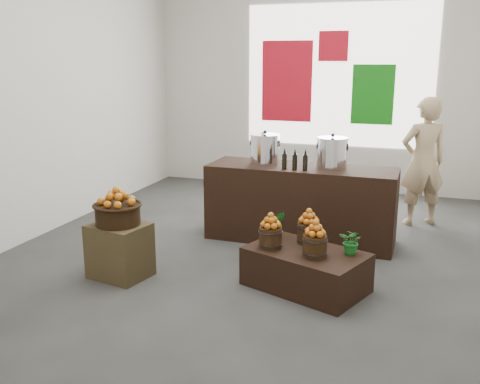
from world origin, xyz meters
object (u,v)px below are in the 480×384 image
(crate, at_px, (120,251))
(wicker_basket, at_px, (118,215))
(counter, at_px, (301,204))
(stock_pot_center, at_px, (332,154))
(stock_pot_left, at_px, (265,150))
(display_table, at_px, (306,269))
(shopper, at_px, (423,162))

(crate, xyz_separation_m, wicker_basket, (0.00, 0.00, 0.40))
(counter, height_order, stock_pot_center, stock_pot_center)
(counter, relative_size, stock_pot_left, 6.47)
(stock_pot_center, bearing_deg, display_table, -89.75)
(stock_pot_center, bearing_deg, wicker_basket, -137.37)
(wicker_basket, xyz_separation_m, stock_pot_left, (1.09, 1.81, 0.46))
(stock_pot_center, distance_m, shopper, 1.64)
(crate, distance_m, stock_pot_center, 2.79)
(crate, distance_m, wicker_basket, 0.40)
(display_table, relative_size, counter, 0.49)
(display_table, relative_size, stock_pot_center, 3.19)
(display_table, xyz_separation_m, counter, (-0.38, 1.47, 0.28))
(wicker_basket, bearing_deg, crate, 0.00)
(stock_pot_left, bearing_deg, shopper, 31.84)
(wicker_basket, relative_size, stock_pot_left, 1.28)
(display_table, distance_m, stock_pot_center, 1.74)
(counter, xyz_separation_m, stock_pot_center, (0.38, -0.01, 0.67))
(crate, bearing_deg, counter, 48.87)
(crate, relative_size, wicker_basket, 1.25)
(counter, bearing_deg, shopper, 40.69)
(crate, relative_size, display_table, 0.50)
(shopper, bearing_deg, display_table, 40.48)
(display_table, distance_m, stock_pot_left, 1.96)
(wicker_basket, distance_m, stock_pot_left, 2.16)
(counter, xyz_separation_m, shopper, (1.45, 1.21, 0.41))
(stock_pot_center, relative_size, shopper, 0.20)
(crate, relative_size, counter, 0.25)
(stock_pot_left, bearing_deg, stock_pot_center, -0.88)
(stock_pot_left, bearing_deg, wicker_basket, -121.02)
(crate, distance_m, display_table, 1.99)
(crate, bearing_deg, stock_pot_left, 58.98)
(crate, distance_m, stock_pot_left, 2.28)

